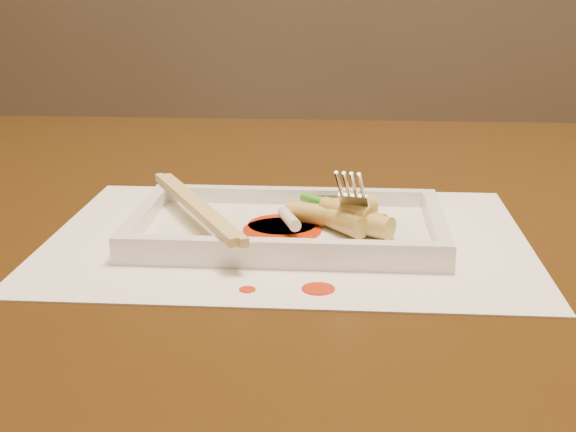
# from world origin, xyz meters

# --- Properties ---
(table) EXTENTS (1.40, 0.90, 0.75)m
(table) POSITION_xyz_m (0.00, 0.00, 0.65)
(table) COLOR black
(table) RESTS_ON ground
(placemat) EXTENTS (0.40, 0.30, 0.00)m
(placemat) POSITION_xyz_m (0.04, -0.10, 0.75)
(placemat) COLOR white
(placemat) RESTS_ON table
(sauce_splatter_a) EXTENTS (0.02, 0.02, 0.00)m
(sauce_splatter_a) POSITION_xyz_m (0.07, -0.22, 0.75)
(sauce_splatter_a) COLOR #BA2505
(sauce_splatter_a) RESTS_ON placemat
(sauce_splatter_b) EXTENTS (0.01, 0.01, 0.00)m
(sauce_splatter_b) POSITION_xyz_m (0.02, -0.22, 0.75)
(sauce_splatter_b) COLOR #BA2505
(sauce_splatter_b) RESTS_ON placemat
(plate_base) EXTENTS (0.26, 0.16, 0.01)m
(plate_base) POSITION_xyz_m (0.04, -0.10, 0.76)
(plate_base) COLOR white
(plate_base) RESTS_ON placemat
(plate_rim_far) EXTENTS (0.26, 0.01, 0.01)m
(plate_rim_far) POSITION_xyz_m (0.04, -0.03, 0.77)
(plate_rim_far) COLOR white
(plate_rim_far) RESTS_ON plate_base
(plate_rim_near) EXTENTS (0.26, 0.01, 0.01)m
(plate_rim_near) POSITION_xyz_m (0.04, -0.18, 0.77)
(plate_rim_near) COLOR white
(plate_rim_near) RESTS_ON plate_base
(plate_rim_left) EXTENTS (0.01, 0.14, 0.01)m
(plate_rim_left) POSITION_xyz_m (-0.08, -0.10, 0.77)
(plate_rim_left) COLOR white
(plate_rim_left) RESTS_ON plate_base
(plate_rim_right) EXTENTS (0.01, 0.14, 0.01)m
(plate_rim_right) POSITION_xyz_m (0.17, -0.10, 0.77)
(plate_rim_right) COLOR white
(plate_rim_right) RESTS_ON plate_base
(veg_piece) EXTENTS (0.04, 0.03, 0.01)m
(veg_piece) POSITION_xyz_m (0.08, -0.06, 0.77)
(veg_piece) COLOR black
(veg_piece) RESTS_ON plate_base
(scallion_white) EXTENTS (0.02, 0.04, 0.01)m
(scallion_white) POSITION_xyz_m (0.05, -0.12, 0.77)
(scallion_white) COLOR #EAEACC
(scallion_white) RESTS_ON plate_base
(scallion_green) EXTENTS (0.07, 0.06, 0.01)m
(scallion_green) POSITION_xyz_m (0.09, -0.08, 0.77)
(scallion_green) COLOR #2E9117
(scallion_green) RESTS_ON plate_base
(chopstick_a) EXTENTS (0.10, 0.19, 0.01)m
(chopstick_a) POSITION_xyz_m (-0.04, -0.10, 0.78)
(chopstick_a) COLOR tan
(chopstick_a) RESTS_ON plate_rim_near
(chopstick_b) EXTENTS (0.10, 0.19, 0.01)m
(chopstick_b) POSITION_xyz_m (-0.03, -0.10, 0.78)
(chopstick_b) COLOR tan
(chopstick_b) RESTS_ON plate_rim_near
(fork) EXTENTS (0.09, 0.10, 0.14)m
(fork) POSITION_xyz_m (0.11, -0.08, 0.83)
(fork) COLOR silver
(fork) RESTS_ON plate_base
(sauce_blob_0) EXTENTS (0.07, 0.07, 0.00)m
(sauce_blob_0) POSITION_xyz_m (0.04, -0.11, 0.76)
(sauce_blob_0) COLOR #BA2505
(sauce_blob_0) RESTS_ON plate_base
(sauce_blob_1) EXTENTS (0.06, 0.06, 0.00)m
(sauce_blob_1) POSITION_xyz_m (0.04, -0.10, 0.76)
(sauce_blob_1) COLOR #BA2505
(sauce_blob_1) RESTS_ON plate_base
(rice_cake_0) EXTENTS (0.05, 0.03, 0.02)m
(rice_cake_0) POSITION_xyz_m (0.06, -0.10, 0.77)
(rice_cake_0) COLOR #CBBF5F
(rice_cake_0) RESTS_ON plate_base
(rice_cake_1) EXTENTS (0.04, 0.05, 0.02)m
(rice_cake_1) POSITION_xyz_m (0.09, -0.11, 0.77)
(rice_cake_1) COLOR #CBBF5F
(rice_cake_1) RESTS_ON plate_base
(rice_cake_2) EXTENTS (0.04, 0.03, 0.02)m
(rice_cake_2) POSITION_xyz_m (0.10, -0.09, 0.78)
(rice_cake_2) COLOR #CBBF5F
(rice_cake_2) RESTS_ON plate_base
(rice_cake_3) EXTENTS (0.05, 0.04, 0.02)m
(rice_cake_3) POSITION_xyz_m (0.11, -0.11, 0.77)
(rice_cake_3) COLOR #CBBF5F
(rice_cake_3) RESTS_ON plate_base
(rice_cake_4) EXTENTS (0.05, 0.04, 0.02)m
(rice_cake_4) POSITION_xyz_m (0.11, -0.12, 0.77)
(rice_cake_4) COLOR #CBBF5F
(rice_cake_4) RESTS_ON plate_base
(rice_cake_5) EXTENTS (0.05, 0.04, 0.02)m
(rice_cake_5) POSITION_xyz_m (0.09, -0.11, 0.78)
(rice_cake_5) COLOR #CBBF5F
(rice_cake_5) RESTS_ON plate_base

